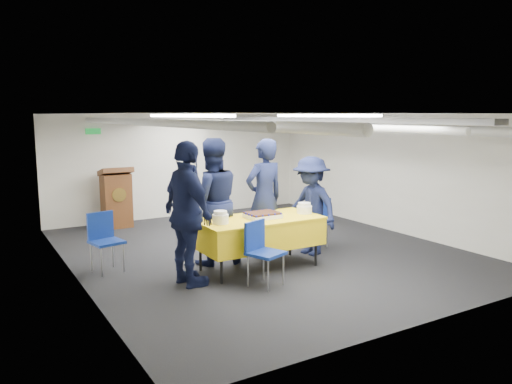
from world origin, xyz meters
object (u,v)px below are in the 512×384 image
Objects in this scene: podium at (116,197)px; sailor_c at (188,214)px; sailor_a at (264,198)px; sailor_d at (311,206)px; chair_left at (104,236)px; sailor_b at (211,202)px; chair_right at (318,216)px; chair_near at (261,246)px; serving_table at (259,232)px; sheet_cake at (262,215)px.

sailor_c reaches higher than podium.
sailor_d is at bearing 151.30° from sailor_a.
sailor_c is at bearing -92.00° from podium.
sailor_b is (1.53, -0.47, 0.44)m from chair_left.
sailor_d is at bearing -139.59° from chair_right.
sailor_d is (2.33, 0.38, -0.17)m from sailor_c.
sailor_b is at bearing -17.01° from chair_left.
chair_left is 3.27m from sailor_d.
chair_near is 2.27m from chair_right.
sailor_b reaches higher than serving_table.
sailor_b reaches higher than chair_right.
sailor_b is (-0.54, 0.61, 0.16)m from sheet_cake.
serving_table is 0.95× the size of sailor_c.
chair_near is at bearing 51.94° from sailor_a.
chair_right and chair_left have the same top height.
sailor_b is (-2.05, 0.01, 0.44)m from chair_right.
sailor_a is at bearing -122.91° from sailor_d.
sailor_a is at bearing -172.71° from sailor_b.
podium reaches higher than sheet_cake.
sailor_b is at bearing -111.49° from sailor_d.
chair_left is at bearing -16.45° from sailor_a.
sailor_c reaches higher than chair_near.
serving_table is 2.13× the size of chair_right.
sailor_c is (-0.14, -4.03, 0.36)m from podium.
podium is at bearing 71.20° from chair_left.
chair_near is 1.75m from sailor_d.
sailor_d is at bearing 177.73° from sailor_b.
sailor_d is (0.70, -0.32, -0.15)m from sailor_a.
sheet_cake is 1.11m from sailor_d.
sailor_b is at bearing -7.72° from sailor_a.
chair_near is 1.32m from sailor_b.
podium is at bearing -70.37° from sailor_a.
sailor_d reaches higher than podium.
serving_table is at bearing 47.40° from sailor_a.
sailor_a is (0.38, 0.56, 0.14)m from sheet_cake.
sailor_c is (-1.25, -0.14, 0.17)m from sheet_cake.
podium is (-1.11, 3.89, -0.20)m from sheet_cake.
serving_table is 1.67m from chair_right.
serving_table is at bearing 167.16° from sheet_cake.
sailor_a is at bearing -71.49° from sailor_c.
sailor_b is 0.99× the size of sailor_c.
sailor_c is at bearing -173.46° from sheet_cake.
chair_right is at bearing -51.47° from podium.
chair_right is 0.62m from sailor_d.
serving_table is 3.72× the size of sheet_cake.
chair_right is 0.46× the size of sailor_a.
sailor_b is at bearing 179.78° from chair_right.
sailor_b is (0.57, -3.28, 0.36)m from podium.
sailor_a is 0.79m from sailor_d.
sailor_a is at bearing 56.39° from chair_near.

